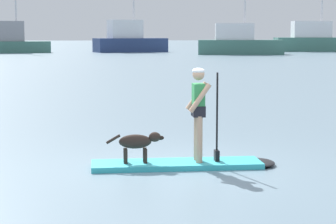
{
  "coord_description": "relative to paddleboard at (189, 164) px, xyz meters",
  "views": [
    {
      "loc": [
        -1.98,
        -11.3,
        2.45
      ],
      "look_at": [
        0.0,
        1.0,
        0.9
      ],
      "focal_mm": 67.89,
      "sensor_mm": 36.0,
      "label": 1
    }
  ],
  "objects": [
    {
      "name": "ground_plane",
      "position": [
        -0.23,
        0.01,
        -0.05
      ],
      "size": [
        400.0,
        400.0,
        0.0
      ],
      "primitive_type": "plane",
      "color": "slate"
    },
    {
      "name": "moored_boat_center",
      "position": [
        -8.85,
        69.91,
        1.43
      ],
      "size": [
        9.26,
        3.67,
        12.04
      ],
      "color": "#3F7266",
      "rests_on": "ground_plane"
    },
    {
      "name": "paddleboard",
      "position": [
        0.0,
        0.0,
        0.0
      ],
      "size": [
        3.44,
        0.95,
        0.1
      ],
      "color": "#33B2BF",
      "rests_on": "ground_plane"
    },
    {
      "name": "dog",
      "position": [
        -0.94,
        0.05,
        0.43
      ],
      "size": [
        1.06,
        0.25,
        0.56
      ],
      "color": "#2D231E",
      "rests_on": "paddleboard"
    },
    {
      "name": "person_paddler",
      "position": [
        0.19,
        -0.01,
        1.05
      ],
      "size": [
        0.61,
        0.49,
        1.72
      ],
      "color": "tan",
      "rests_on": "paddleboard"
    },
    {
      "name": "moored_boat_starboard",
      "position": [
        30.88,
        69.91,
        1.47
      ],
      "size": [
        11.44,
        4.17,
        12.32
      ],
      "color": "#3F7266",
      "rests_on": "ground_plane"
    },
    {
      "name": "moored_boat_far_starboard",
      "position": [
        17.48,
        59.76,
        1.3
      ],
      "size": [
        10.18,
        5.45,
        10.82
      ],
      "color": "#3F7266",
      "rests_on": "ground_plane"
    },
    {
      "name": "moored_boat_outer",
      "position": [
        5.9,
        70.81,
        1.49
      ],
      "size": [
        9.72,
        5.49,
        9.73
      ],
      "color": "navy",
      "rests_on": "ground_plane"
    }
  ]
}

